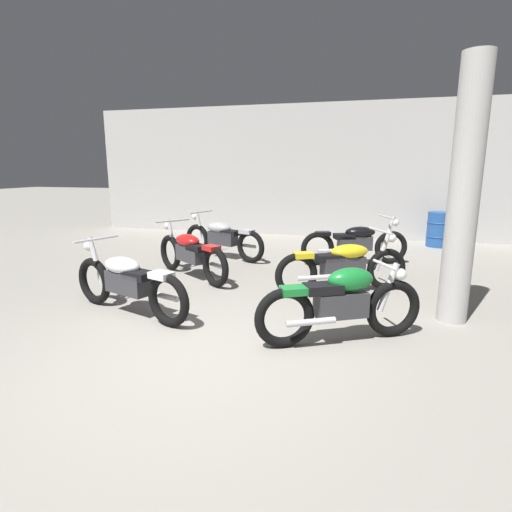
{
  "coord_description": "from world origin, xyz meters",
  "views": [
    {
      "loc": [
        1.67,
        -3.59,
        1.92
      ],
      "look_at": [
        0.0,
        2.5,
        0.55
      ],
      "focal_mm": 28.89,
      "sensor_mm": 36.0,
      "label": 1
    }
  ],
  "objects_px": {
    "motorcycle_right_row_0": "(342,302)",
    "oil_drum": "(439,229)",
    "motorcycle_left_row_0": "(127,281)",
    "motorcycle_right_row_2": "(355,242)",
    "support_pillar": "(464,194)",
    "motorcycle_left_row_1": "(191,253)",
    "motorcycle_left_row_2": "(222,237)",
    "motorcycle_right_row_1": "(344,265)"
  },
  "relations": [
    {
      "from": "motorcycle_right_row_2",
      "to": "oil_drum",
      "type": "height_order",
      "value": "motorcycle_right_row_2"
    },
    {
      "from": "motorcycle_left_row_2",
      "to": "motorcycle_right_row_1",
      "type": "bearing_deg",
      "value": -35.19
    },
    {
      "from": "motorcycle_left_row_0",
      "to": "motorcycle_left_row_1",
      "type": "bearing_deg",
      "value": 88.91
    },
    {
      "from": "motorcycle_left_row_0",
      "to": "motorcycle_right_row_1",
      "type": "height_order",
      "value": "same"
    },
    {
      "from": "support_pillar",
      "to": "motorcycle_right_row_0",
      "type": "relative_size",
      "value": 1.8
    },
    {
      "from": "support_pillar",
      "to": "motorcycle_right_row_2",
      "type": "height_order",
      "value": "support_pillar"
    },
    {
      "from": "motorcycle_left_row_2",
      "to": "motorcycle_right_row_0",
      "type": "height_order",
      "value": "motorcycle_left_row_2"
    },
    {
      "from": "motorcycle_right_row_1",
      "to": "oil_drum",
      "type": "relative_size",
      "value": 2.29
    },
    {
      "from": "support_pillar",
      "to": "motorcycle_left_row_2",
      "type": "bearing_deg",
      "value": 146.68
    },
    {
      "from": "motorcycle_left_row_0",
      "to": "oil_drum",
      "type": "relative_size",
      "value": 2.45
    },
    {
      "from": "motorcycle_left_row_1",
      "to": "motorcycle_right_row_2",
      "type": "xyz_separation_m",
      "value": [
        2.75,
        1.8,
        0.0
      ]
    },
    {
      "from": "motorcycle_left_row_1",
      "to": "motorcycle_left_row_0",
      "type": "bearing_deg",
      "value": -91.09
    },
    {
      "from": "motorcycle_left_row_1",
      "to": "oil_drum",
      "type": "distance_m",
      "value": 6.34
    },
    {
      "from": "motorcycle_left_row_1",
      "to": "oil_drum",
      "type": "bearing_deg",
      "value": 42.76
    },
    {
      "from": "motorcycle_left_row_2",
      "to": "oil_drum",
      "type": "distance_m",
      "value": 5.37
    },
    {
      "from": "support_pillar",
      "to": "oil_drum",
      "type": "xyz_separation_m",
      "value": [
        0.59,
        5.33,
        -1.18
      ]
    },
    {
      "from": "motorcycle_left_row_0",
      "to": "oil_drum",
      "type": "xyz_separation_m",
      "value": [
        4.69,
        6.23,
        -0.03
      ]
    },
    {
      "from": "motorcycle_left_row_1",
      "to": "motorcycle_right_row_0",
      "type": "height_order",
      "value": "motorcycle_left_row_1"
    },
    {
      "from": "motorcycle_right_row_0",
      "to": "oil_drum",
      "type": "bearing_deg",
      "value": 73.34
    },
    {
      "from": "support_pillar",
      "to": "motorcycle_left_row_1",
      "type": "distance_m",
      "value": 4.35
    },
    {
      "from": "motorcycle_right_row_0",
      "to": "motorcycle_right_row_2",
      "type": "relative_size",
      "value": 0.86
    },
    {
      "from": "motorcycle_right_row_0",
      "to": "motorcycle_right_row_1",
      "type": "bearing_deg",
      "value": 93.0
    },
    {
      "from": "motorcycle_left_row_0",
      "to": "motorcycle_left_row_1",
      "type": "height_order",
      "value": "same"
    },
    {
      "from": "motorcycle_left_row_2",
      "to": "support_pillar",
      "type": "bearing_deg",
      "value": -33.32
    },
    {
      "from": "motorcycle_left_row_0",
      "to": "oil_drum",
      "type": "bearing_deg",
      "value": 53.01
    },
    {
      "from": "motorcycle_left_row_0",
      "to": "motorcycle_left_row_2",
      "type": "bearing_deg",
      "value": 89.62
    },
    {
      "from": "motorcycle_left_row_0",
      "to": "motorcycle_right_row_2",
      "type": "bearing_deg",
      "value": 53.22
    },
    {
      "from": "support_pillar",
      "to": "motorcycle_right_row_1",
      "type": "height_order",
      "value": "support_pillar"
    },
    {
      "from": "motorcycle_left_row_0",
      "to": "motorcycle_right_row_1",
      "type": "distance_m",
      "value": 3.18
    },
    {
      "from": "support_pillar",
      "to": "motorcycle_left_row_1",
      "type": "relative_size",
      "value": 1.73
    },
    {
      "from": "motorcycle_left_row_2",
      "to": "motorcycle_right_row_1",
      "type": "relative_size",
      "value": 1.06
    },
    {
      "from": "motorcycle_left_row_0",
      "to": "motorcycle_right_row_2",
      "type": "xyz_separation_m",
      "value": [
        2.79,
        3.73,
        0.0
      ]
    },
    {
      "from": "motorcycle_left_row_2",
      "to": "motorcycle_right_row_0",
      "type": "xyz_separation_m",
      "value": [
        2.76,
        -3.73,
        0.01
      ]
    },
    {
      "from": "motorcycle_left_row_0",
      "to": "motorcycle_left_row_2",
      "type": "distance_m",
      "value": 3.58
    },
    {
      "from": "motorcycle_left_row_1",
      "to": "motorcycle_right_row_2",
      "type": "distance_m",
      "value": 3.29
    },
    {
      "from": "motorcycle_right_row_0",
      "to": "motorcycle_left_row_2",
      "type": "bearing_deg",
      "value": 126.46
    },
    {
      "from": "oil_drum",
      "to": "motorcycle_right_row_0",
      "type": "bearing_deg",
      "value": -106.66
    },
    {
      "from": "support_pillar",
      "to": "motorcycle_left_row_0",
      "type": "relative_size",
      "value": 1.54
    },
    {
      "from": "motorcycle_left_row_2",
      "to": "motorcycle_right_row_2",
      "type": "height_order",
      "value": "same"
    },
    {
      "from": "support_pillar",
      "to": "motorcycle_left_row_0",
      "type": "distance_m",
      "value": 4.35
    },
    {
      "from": "motorcycle_right_row_2",
      "to": "oil_drum",
      "type": "distance_m",
      "value": 3.14
    },
    {
      "from": "oil_drum",
      "to": "motorcycle_right_row_2",
      "type": "bearing_deg",
      "value": -127.28
    }
  ]
}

